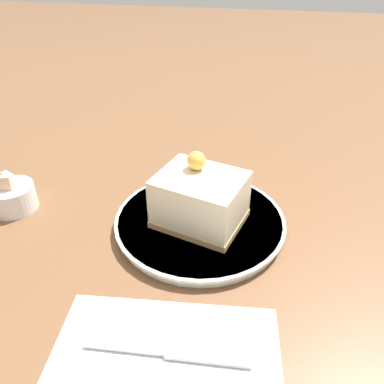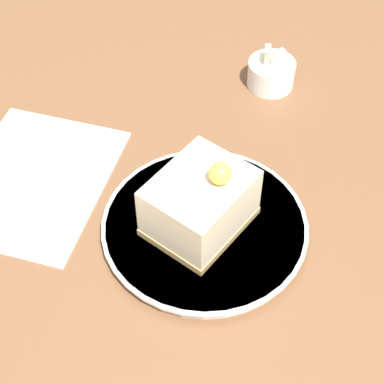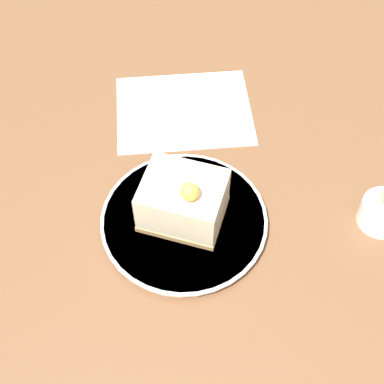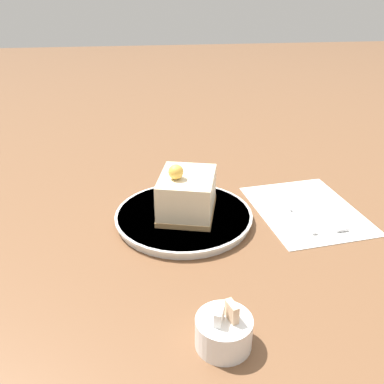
{
  "view_description": "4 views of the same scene",
  "coord_description": "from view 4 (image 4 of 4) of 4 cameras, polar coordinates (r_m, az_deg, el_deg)",
  "views": [
    {
      "loc": [
        -0.42,
        -0.11,
        0.33
      ],
      "look_at": [
        -0.02,
        -0.02,
        0.06
      ],
      "focal_mm": 35.0,
      "sensor_mm": 36.0,
      "label": 1
    },
    {
      "loc": [
        0.14,
        -0.44,
        0.58
      ],
      "look_at": [
        -0.04,
        -0.03,
        0.06
      ],
      "focal_mm": 60.0,
      "sensor_mm": 36.0,
      "label": 2
    },
    {
      "loc": [
        0.38,
        -0.01,
        0.64
      ],
      "look_at": [
        -0.03,
        -0.02,
        0.07
      ],
      "focal_mm": 50.0,
      "sensor_mm": 36.0,
      "label": 3
    },
    {
      "loc": [
        0.04,
        0.59,
        0.38
      ],
      "look_at": [
        -0.03,
        -0.03,
        0.05
      ],
      "focal_mm": 40.0,
      "sensor_mm": 36.0,
      "label": 4
    }
  ],
  "objects": [
    {
      "name": "knife",
      "position": [
        0.79,
        12.98,
        -1.76
      ],
      "size": [
        0.03,
        0.16,
        0.0
      ],
      "rotation": [
        0.0,
        0.0,
        0.1
      ],
      "color": "silver",
      "rests_on": "napkin"
    },
    {
      "name": "ground_plane",
      "position": [
        0.7,
        -2.44,
        -5.32
      ],
      "size": [
        4.0,
        4.0,
        0.0
      ],
      "primitive_type": "plane",
      "color": "brown"
    },
    {
      "name": "napkin",
      "position": [
        0.79,
        14.98,
        -2.29
      ],
      "size": [
        0.2,
        0.24,
        0.0
      ],
      "rotation": [
        0.0,
        0.0,
        0.13
      ],
      "color": "white",
      "rests_on": "ground_plane"
    },
    {
      "name": "sugar_bowl",
      "position": [
        0.51,
        4.26,
        -18.04
      ],
      "size": [
        0.06,
        0.06,
        0.06
      ],
      "color": "white",
      "rests_on": "ground_plane"
    },
    {
      "name": "cake_slice",
      "position": [
        0.71,
        -0.7,
        -0.31
      ],
      "size": [
        0.11,
        0.13,
        0.09
      ],
      "rotation": [
        0.0,
        0.0,
        -0.25
      ],
      "color": "#AD8451",
      "rests_on": "plate"
    },
    {
      "name": "fork",
      "position": [
        0.79,
        17.04,
        -2.37
      ],
      "size": [
        0.03,
        0.17,
        0.0
      ],
      "rotation": [
        0.0,
        0.0,
        0.1
      ],
      "color": "silver",
      "rests_on": "napkin"
    },
    {
      "name": "plate",
      "position": [
        0.73,
        -1.11,
        -3.3
      ],
      "size": [
        0.23,
        0.23,
        0.02
      ],
      "color": "silver",
      "rests_on": "ground_plane"
    }
  ]
}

